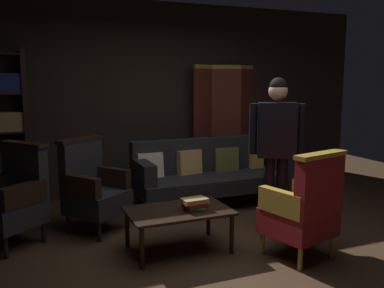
{
  "coord_description": "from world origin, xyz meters",
  "views": [
    {
      "loc": [
        -1.82,
        -3.59,
        1.69
      ],
      "look_at": [
        0.0,
        0.8,
        0.95
      ],
      "focal_mm": 39.39,
      "sensor_mm": 36.0,
      "label": 1
    }
  ],
  "objects_px": {
    "velvet_couch": "(211,171)",
    "armchair_wing_right": "(93,188)",
    "coffee_table": "(178,214)",
    "standing_figure": "(277,142)",
    "armchair_wing_left": "(13,198)",
    "book_green_cloth": "(194,208)",
    "book_red_leather": "(194,205)",
    "book_tan_leather": "(194,201)",
    "folding_screen": "(226,124)",
    "armchair_gilt_accent": "(304,208)"
  },
  "relations": [
    {
      "from": "armchair_gilt_accent",
      "to": "book_tan_leather",
      "type": "bearing_deg",
      "value": 147.86
    },
    {
      "from": "book_tan_leather",
      "to": "folding_screen",
      "type": "bearing_deg",
      "value": 56.59
    },
    {
      "from": "armchair_wing_left",
      "to": "book_tan_leather",
      "type": "bearing_deg",
      "value": -28.0
    },
    {
      "from": "velvet_couch",
      "to": "coffee_table",
      "type": "relative_size",
      "value": 2.12
    },
    {
      "from": "armchair_wing_right",
      "to": "book_green_cloth",
      "type": "distance_m",
      "value": 1.27
    },
    {
      "from": "book_red_leather",
      "to": "armchair_wing_right",
      "type": "bearing_deg",
      "value": 130.58
    },
    {
      "from": "armchair_wing_left",
      "to": "book_red_leather",
      "type": "height_order",
      "value": "armchair_wing_left"
    },
    {
      "from": "velvet_couch",
      "to": "armchair_wing_right",
      "type": "distance_m",
      "value": 1.71
    },
    {
      "from": "coffee_table",
      "to": "standing_figure",
      "type": "relative_size",
      "value": 0.59
    },
    {
      "from": "armchair_gilt_accent",
      "to": "armchair_wing_left",
      "type": "xyz_separation_m",
      "value": [
        -2.52,
        1.42,
        0.0
      ]
    },
    {
      "from": "standing_figure",
      "to": "book_tan_leather",
      "type": "height_order",
      "value": "standing_figure"
    },
    {
      "from": "book_red_leather",
      "to": "velvet_couch",
      "type": "bearing_deg",
      "value": 59.2
    },
    {
      "from": "folding_screen",
      "to": "book_tan_leather",
      "type": "bearing_deg",
      "value": -123.41
    },
    {
      "from": "book_green_cloth",
      "to": "book_tan_leather",
      "type": "distance_m",
      "value": 0.08
    },
    {
      "from": "standing_figure",
      "to": "book_red_leather",
      "type": "xyz_separation_m",
      "value": [
        -0.99,
        -0.1,
        -0.56
      ]
    },
    {
      "from": "folding_screen",
      "to": "armchair_wing_right",
      "type": "xyz_separation_m",
      "value": [
        -2.3,
        -1.28,
        -0.5
      ]
    },
    {
      "from": "book_red_leather",
      "to": "book_tan_leather",
      "type": "height_order",
      "value": "book_tan_leather"
    },
    {
      "from": "velvet_couch",
      "to": "book_tan_leather",
      "type": "relative_size",
      "value": 8.63
    },
    {
      "from": "velvet_couch",
      "to": "armchair_wing_right",
      "type": "height_order",
      "value": "armchair_wing_right"
    },
    {
      "from": "armchair_wing_left",
      "to": "book_green_cloth",
      "type": "xyz_separation_m",
      "value": [
        1.64,
        -0.87,
        -0.06
      ]
    },
    {
      "from": "book_green_cloth",
      "to": "book_red_leather",
      "type": "bearing_deg",
      "value": -90.0
    },
    {
      "from": "velvet_couch",
      "to": "book_green_cloth",
      "type": "height_order",
      "value": "velvet_couch"
    },
    {
      "from": "armchair_wing_left",
      "to": "book_green_cloth",
      "type": "height_order",
      "value": "armchair_wing_left"
    },
    {
      "from": "book_tan_leather",
      "to": "book_red_leather",
      "type": "bearing_deg",
      "value": -90.0
    },
    {
      "from": "standing_figure",
      "to": "book_green_cloth",
      "type": "xyz_separation_m",
      "value": [
        -0.99,
        -0.1,
        -0.59
      ]
    },
    {
      "from": "coffee_table",
      "to": "armchair_wing_left",
      "type": "bearing_deg",
      "value": 151.52
    },
    {
      "from": "armchair_wing_left",
      "to": "standing_figure",
      "type": "bearing_deg",
      "value": -16.34
    },
    {
      "from": "folding_screen",
      "to": "book_red_leather",
      "type": "relative_size",
      "value": 9.2
    },
    {
      "from": "armchair_gilt_accent",
      "to": "book_red_leather",
      "type": "height_order",
      "value": "armchair_gilt_accent"
    },
    {
      "from": "armchair_wing_right",
      "to": "book_red_leather",
      "type": "bearing_deg",
      "value": -49.42
    },
    {
      "from": "velvet_couch",
      "to": "folding_screen",
      "type": "bearing_deg",
      "value": 52.66
    },
    {
      "from": "velvet_couch",
      "to": "book_green_cloth",
      "type": "xyz_separation_m",
      "value": [
        -0.83,
        -1.39,
        -0.02
      ]
    },
    {
      "from": "coffee_table",
      "to": "book_green_cloth",
      "type": "bearing_deg",
      "value": -22.86
    },
    {
      "from": "standing_figure",
      "to": "book_tan_leather",
      "type": "distance_m",
      "value": 1.12
    },
    {
      "from": "book_green_cloth",
      "to": "velvet_couch",
      "type": "bearing_deg",
      "value": 59.2
    },
    {
      "from": "velvet_couch",
      "to": "book_red_leather",
      "type": "height_order",
      "value": "velvet_couch"
    },
    {
      "from": "folding_screen",
      "to": "book_green_cloth",
      "type": "xyz_separation_m",
      "value": [
        -1.48,
        -2.24,
        -0.55
      ]
    },
    {
      "from": "standing_figure",
      "to": "coffee_table",
      "type": "bearing_deg",
      "value": -178.07
    },
    {
      "from": "folding_screen",
      "to": "velvet_couch",
      "type": "distance_m",
      "value": 1.2
    },
    {
      "from": "armchair_wing_right",
      "to": "book_red_leather",
      "type": "height_order",
      "value": "armchair_wing_right"
    },
    {
      "from": "book_green_cloth",
      "to": "coffee_table",
      "type": "bearing_deg",
      "value": 157.14
    },
    {
      "from": "armchair_wing_right",
      "to": "book_tan_leather",
      "type": "height_order",
      "value": "armchair_wing_right"
    },
    {
      "from": "folding_screen",
      "to": "standing_figure",
      "type": "distance_m",
      "value": 2.2
    },
    {
      "from": "velvet_couch",
      "to": "armchair_wing_right",
      "type": "xyz_separation_m",
      "value": [
        -1.65,
        -0.43,
        0.03
      ]
    },
    {
      "from": "coffee_table",
      "to": "book_red_leather",
      "type": "height_order",
      "value": "book_red_leather"
    },
    {
      "from": "folding_screen",
      "to": "coffee_table",
      "type": "bearing_deg",
      "value": -126.66
    },
    {
      "from": "book_green_cloth",
      "to": "armchair_wing_right",
      "type": "bearing_deg",
      "value": 130.58
    },
    {
      "from": "standing_figure",
      "to": "book_red_leather",
      "type": "distance_m",
      "value": 1.14
    },
    {
      "from": "coffee_table",
      "to": "book_tan_leather",
      "type": "height_order",
      "value": "book_tan_leather"
    },
    {
      "from": "standing_figure",
      "to": "armchair_wing_right",
      "type": "bearing_deg",
      "value": 154.6
    }
  ]
}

